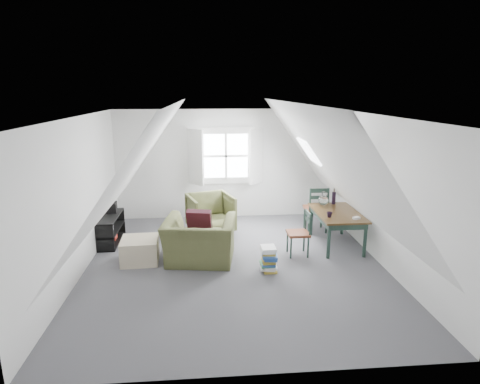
{
  "coord_description": "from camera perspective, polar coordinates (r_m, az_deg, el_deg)",
  "views": [
    {
      "loc": [
        -0.46,
        -6.33,
        2.9
      ],
      "look_at": [
        0.14,
        0.6,
        1.13
      ],
      "focal_mm": 30.0,
      "sensor_mm": 36.0,
      "label": 1
    }
  ],
  "objects": [
    {
      "name": "magazine_stack",
      "position": [
        6.71,
        4.12,
        -9.48
      ],
      "size": [
        0.31,
        0.36,
        0.41
      ],
      "rotation": [
        0.0,
        0.0,
        0.36
      ],
      "color": "#B29933",
      "rests_on": "floor"
    },
    {
      "name": "wall_front",
      "position": [
        3.97,
        2.18,
        -10.35
      ],
      "size": [
        5.0,
        0.0,
        5.0
      ],
      "primitive_type": "plane",
      "rotation": [
        -1.57,
        0.0,
        0.0
      ],
      "color": "silver",
      "rests_on": "ground"
    },
    {
      "name": "paper_box",
      "position": [
        7.46,
        16.22,
        -3.57
      ],
      "size": [
        0.14,
        0.11,
        0.04
      ],
      "primitive_type": "cube",
      "rotation": [
        0.0,
        0.0,
        0.35
      ],
      "color": "white",
      "rests_on": "dining_table"
    },
    {
      "name": "vase_twigs",
      "position": [
        8.3,
        13.2,
        -0.75
      ],
      "size": [
        0.08,
        0.09,
        0.61
      ],
      "rotation": [
        0.0,
        0.0,
        -0.1
      ],
      "color": "black",
      "rests_on": "dining_table"
    },
    {
      "name": "armchair_near",
      "position": [
        7.15,
        -5.66,
        -9.76
      ],
      "size": [
        1.32,
        1.19,
        0.77
      ],
      "primitive_type": "imported",
      "rotation": [
        0.0,
        0.0,
        3.0
      ],
      "color": "#494E27",
      "rests_on": "floor"
    },
    {
      "name": "slope_right",
      "position": [
        6.73,
        12.53,
        4.3
      ],
      "size": [
        3.19,
        5.5,
        4.48
      ],
      "primitive_type": "plane",
      "rotation": [
        0.0,
        -2.19,
        0.0
      ],
      "color": "white",
      "rests_on": "wall_right"
    },
    {
      "name": "slope_left",
      "position": [
        6.52,
        -14.53,
        3.86
      ],
      "size": [
        3.19,
        5.5,
        4.48
      ],
      "primitive_type": "plane",
      "rotation": [
        0.0,
        2.19,
        0.0
      ],
      "color": "white",
      "rests_on": "wall_left"
    },
    {
      "name": "dining_chair_far",
      "position": [
        8.54,
        10.81,
        -2.26
      ],
      "size": [
        0.46,
        0.46,
        0.98
      ],
      "rotation": [
        0.0,
        0.0,
        3.15
      ],
      "color": "#602E1A",
      "rests_on": "floor"
    },
    {
      "name": "ottoman",
      "position": [
        7.24,
        -14.03,
        -8.03
      ],
      "size": [
        0.65,
        0.65,
        0.41
      ],
      "primitive_type": "cube",
      "rotation": [
        0.0,
        0.0,
        0.05
      ],
      "color": "tan",
      "rests_on": "floor"
    },
    {
      "name": "wall_back",
      "position": [
        9.24,
        -2.02,
        3.96
      ],
      "size": [
        5.0,
        0.0,
        5.0
      ],
      "primitive_type": "plane",
      "rotation": [
        1.57,
        0.0,
        0.0
      ],
      "color": "silver",
      "rests_on": "ground"
    },
    {
      "name": "ceiling",
      "position": [
        6.36,
        -0.81,
        10.65
      ],
      "size": [
        5.5,
        5.5,
        0.0
      ],
      "primitive_type": "plane",
      "rotation": [
        3.14,
        0.0,
        0.0
      ],
      "color": "white",
      "rests_on": "wall_back"
    },
    {
      "name": "dining_chair_near",
      "position": [
        7.31,
        8.51,
        -5.72
      ],
      "size": [
        0.38,
        0.38,
        0.81
      ],
      "rotation": [
        0.0,
        0.0,
        -1.66
      ],
      "color": "#602E1A",
      "rests_on": "floor"
    },
    {
      "name": "demijohn",
      "position": [
        8.14,
        11.73,
        -1.12
      ],
      "size": [
        0.2,
        0.2,
        0.28
      ],
      "rotation": [
        0.0,
        0.0,
        -0.28
      ],
      "color": "silver",
      "rests_on": "dining_table"
    },
    {
      "name": "throw_pillow",
      "position": [
        7.04,
        -5.79,
        -4.14
      ],
      "size": [
        0.46,
        0.33,
        0.44
      ],
      "primitive_type": "cube",
      "rotation": [
        0.31,
        0.0,
        -0.2
      ],
      "color": "#3B101A",
      "rests_on": "armchair_near"
    },
    {
      "name": "cup",
      "position": [
        7.46,
        12.57,
        -3.51
      ],
      "size": [
        0.12,
        0.12,
        0.1
      ],
      "primitive_type": "imported",
      "rotation": [
        0.0,
        0.0,
        -0.18
      ],
      "color": "black",
      "rests_on": "dining_table"
    },
    {
      "name": "media_shelf",
      "position": [
        8.24,
        -18.0,
        -5.28
      ],
      "size": [
        0.35,
        1.06,
        0.54
      ],
      "rotation": [
        0.0,
        0.0,
        0.03
      ],
      "color": "black",
      "rests_on": "floor"
    },
    {
      "name": "electronics_box",
      "position": [
        8.39,
        -17.78,
        -2.14
      ],
      "size": [
        0.21,
        0.28,
        0.21
      ],
      "primitive_type": "cube",
      "rotation": [
        0.0,
        0.0,
        0.09
      ],
      "color": "black",
      "rests_on": "media_shelf"
    },
    {
      "name": "dining_table",
      "position": [
        7.83,
        13.64,
        -3.39
      ],
      "size": [
        0.8,
        1.34,
        0.67
      ],
      "rotation": [
        0.0,
        0.0,
        -0.08
      ],
      "color": "#36230F",
      "rests_on": "floor"
    },
    {
      "name": "wall_left",
      "position": [
        6.85,
        -22.11,
        -0.76
      ],
      "size": [
        0.0,
        5.5,
        5.5
      ],
      "primitive_type": "plane",
      "rotation": [
        1.57,
        0.0,
        1.57
      ],
      "color": "silver",
      "rests_on": "ground"
    },
    {
      "name": "armchair_far",
      "position": [
        8.54,
        -4.16,
        -5.64
      ],
      "size": [
        1.09,
        1.11,
        0.81
      ],
      "primitive_type": "imported",
      "rotation": [
        0.0,
        0.0,
        0.3
      ],
      "color": "#494E27",
      "rests_on": "floor"
    },
    {
      "name": "floor",
      "position": [
        6.98,
        -0.73,
        -10.31
      ],
      "size": [
        5.5,
        5.5,
        0.0
      ],
      "primitive_type": "plane",
      "color": "#4B4B4F",
      "rests_on": "ground"
    },
    {
      "name": "wall_right",
      "position": [
        7.18,
        19.56,
        0.12
      ],
      "size": [
        0.0,
        5.5,
        5.5
      ],
      "primitive_type": "plane",
      "rotation": [
        1.57,
        0.0,
        -1.57
      ],
      "color": "silver",
      "rests_on": "ground"
    },
    {
      "name": "skylight",
      "position": [
        7.97,
        9.76,
        5.72
      ],
      "size": [
        0.35,
        0.75,
        0.47
      ],
      "primitive_type": "cube",
      "rotation": [
        0.0,
        0.95,
        0.0
      ],
      "color": "white",
      "rests_on": "slope_right"
    },
    {
      "name": "dormer_window",
      "position": [
        9.13,
        -2.0,
        5.11
      ],
      "size": [
        1.71,
        0.35,
        1.3
      ],
      "color": "white",
      "rests_on": "wall_back"
    }
  ]
}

